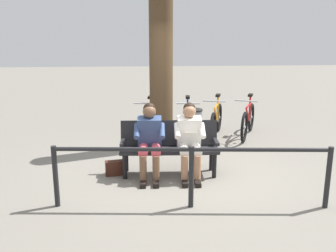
% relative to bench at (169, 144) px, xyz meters
% --- Properties ---
extents(ground_plane, '(40.00, 40.00, 0.00)m').
position_rel_bench_xyz_m(ground_plane, '(-0.27, 0.18, -0.51)').
color(ground_plane, slate).
extents(bench, '(1.62, 0.54, 0.87)m').
position_rel_bench_xyz_m(bench, '(0.00, 0.00, 0.00)').
color(bench, black).
rests_on(bench, ground).
extents(person_reading, '(0.50, 0.78, 1.20)m').
position_rel_bench_xyz_m(person_reading, '(-0.31, 0.18, 0.16)').
color(person_reading, white).
rests_on(person_reading, ground).
extents(person_companion, '(0.50, 0.78, 1.20)m').
position_rel_bench_xyz_m(person_companion, '(0.33, 0.15, 0.16)').
color(person_companion, '#334772').
rests_on(person_companion, ground).
extents(handbag, '(0.32, 0.19, 0.24)m').
position_rel_bench_xyz_m(handbag, '(0.90, 0.04, -0.39)').
color(handbag, '#3F1E14').
rests_on(handbag, ground).
extents(tree_trunk, '(0.46, 0.46, 3.48)m').
position_rel_bench_xyz_m(tree_trunk, '(0.04, -1.52, 1.23)').
color(tree_trunk, '#4C3823').
rests_on(tree_trunk, ground).
extents(litter_bin, '(0.34, 0.34, 0.81)m').
position_rel_bench_xyz_m(litter_bin, '(-0.59, -1.30, -0.10)').
color(litter_bin, slate).
rests_on(litter_bin, ground).
extents(bicycle_purple, '(0.77, 1.56, 0.94)m').
position_rel_bench_xyz_m(bicycle_purple, '(-1.93, -2.13, -0.15)').
color(bicycle_purple, black).
rests_on(bicycle_purple, ground).
extents(bicycle_black, '(0.67, 1.61, 0.94)m').
position_rel_bench_xyz_m(bicycle_black, '(-1.22, -2.15, -0.15)').
color(bicycle_black, black).
rests_on(bicycle_black, ground).
extents(bicycle_orange, '(0.48, 1.68, 0.94)m').
position_rel_bench_xyz_m(bicycle_orange, '(-0.55, -1.96, -0.15)').
color(bicycle_orange, black).
rests_on(bicycle_orange, ground).
extents(bicycle_blue, '(0.53, 1.65, 0.94)m').
position_rel_bench_xyz_m(bicycle_blue, '(0.28, -2.01, -0.15)').
color(bicycle_blue, black).
rests_on(bicycle_blue, ground).
extents(railing_fence, '(3.67, 0.38, 0.85)m').
position_rel_bench_xyz_m(railing_fence, '(-0.19, 1.29, 0.10)').
color(railing_fence, black).
rests_on(railing_fence, ground).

